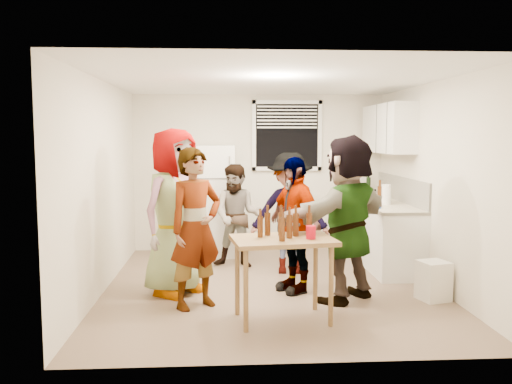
{
  "coord_description": "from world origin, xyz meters",
  "views": [
    {
      "loc": [
        -0.58,
        -6.46,
        1.84
      ],
      "look_at": [
        -0.17,
        0.22,
        1.15
      ],
      "focal_mm": 38.0,
      "sensor_mm": 36.0,
      "label": 1
    }
  ],
  "objects": [
    {
      "name": "countertop",
      "position": [
        1.7,
        1.15,
        0.88
      ],
      "size": [
        0.64,
        2.22,
        0.04
      ],
      "primitive_type": "cube",
      "color": "beige",
      "rests_on": "counter_lower"
    },
    {
      "name": "beer_bottle_table",
      "position": [
        -0.21,
        -1.15,
        0.84
      ],
      "size": [
        0.06,
        0.06,
        0.21
      ],
      "primitive_type": "cylinder",
      "color": "#47230C",
      "rests_on": "serving_table"
    },
    {
      "name": "guest_stripe",
      "position": [
        -0.87,
        -0.72,
        0.0
      ],
      "size": [
        1.52,
        1.77,
        0.41
      ],
      "primitive_type": "imported",
      "rotation": [
        0.0,
        0.0,
        0.62
      ],
      "color": "#141933",
      "rests_on": "ground"
    },
    {
      "name": "kettle",
      "position": [
        1.65,
        1.31,
        0.9
      ],
      "size": [
        0.27,
        0.25,
        0.18
      ],
      "primitive_type": null,
      "rotation": [
        0.0,
        0.0,
        -0.37
      ],
      "color": "silver",
      "rests_on": "countertop"
    },
    {
      "name": "blue_cup",
      "position": [
        1.44,
        0.46,
        0.9
      ],
      "size": [
        0.09,
        0.09,
        0.12
      ],
      "primitive_type": "cylinder",
      "color": "blue",
      "rests_on": "countertop"
    },
    {
      "name": "picture_frame",
      "position": [
        1.92,
        1.74,
        0.97
      ],
      "size": [
        0.02,
        0.17,
        0.14
      ],
      "primitive_type": "cube",
      "color": "#F6EF61",
      "rests_on": "countertop"
    },
    {
      "name": "trash_bin",
      "position": [
        1.78,
        -0.64,
        0.25
      ],
      "size": [
        0.37,
        0.37,
        0.44
      ],
      "primitive_type": "cube",
      "rotation": [
        0.0,
        0.0,
        0.28
      ],
      "color": "white",
      "rests_on": "ground"
    },
    {
      "name": "room",
      "position": [
        0.0,
        0.0,
        0.0
      ],
      "size": [
        4.0,
        4.5,
        2.5
      ],
      "primitive_type": null,
      "color": "silver",
      "rests_on": "ground"
    },
    {
      "name": "guest_back_left",
      "position": [
        -0.38,
        1.08,
        0.0
      ],
      "size": [
        1.0,
        1.57,
        0.55
      ],
      "primitive_type": "imported",
      "rotation": [
        0.0,
        0.0,
        -0.21
      ],
      "color": "brown",
      "rests_on": "ground"
    },
    {
      "name": "beer_bottle_counter",
      "position": [
        1.6,
        0.91,
        0.9
      ],
      "size": [
        0.07,
        0.07,
        0.25
      ],
      "primitive_type": "cylinder",
      "color": "#47230C",
      "rests_on": "countertop"
    },
    {
      "name": "counter_lower",
      "position": [
        1.7,
        1.15,
        0.43
      ],
      "size": [
        0.6,
        2.2,
        0.86
      ],
      "primitive_type": "cube",
      "color": "white",
      "rests_on": "ground"
    },
    {
      "name": "window",
      "position": [
        0.45,
        2.21,
        1.85
      ],
      "size": [
        1.12,
        0.1,
        1.06
      ],
      "primitive_type": null,
      "color": "white",
      "rests_on": "room"
    },
    {
      "name": "paper_towel",
      "position": [
        1.68,
        0.87,
        0.9
      ],
      "size": [
        0.13,
        0.13,
        0.28
      ],
      "primitive_type": "cylinder",
      "color": "white",
      "rests_on": "countertop"
    },
    {
      "name": "red_cup",
      "position": [
        0.28,
        -1.26,
        0.84
      ],
      "size": [
        0.1,
        0.1,
        0.13
      ],
      "primitive_type": "cylinder",
      "color": "red",
      "rests_on": "serving_table"
    },
    {
      "name": "guest_black",
      "position": [
        0.26,
        -0.19,
        0.0
      ],
      "size": [
        1.85,
        1.56,
        0.39
      ],
      "primitive_type": "imported",
      "rotation": [
        0.0,
        0.0,
        -1.1
      ],
      "color": "black",
      "rests_on": "ground"
    },
    {
      "name": "guest_orange",
      "position": [
        0.8,
        -0.56,
        0.0
      ],
      "size": [
        2.52,
        2.53,
        0.55
      ],
      "primitive_type": "imported",
      "rotation": [
        0.0,
        0.0,
        3.85
      ],
      "color": "#D87650",
      "rests_on": "ground"
    },
    {
      "name": "guest_back_right",
      "position": [
        0.31,
        0.69,
        0.0
      ],
      "size": [
        1.21,
        1.72,
        0.6
      ],
      "primitive_type": "imported",
      "rotation": [
        0.0,
        0.0,
        -0.1
      ],
      "color": "#39383D",
      "rests_on": "ground"
    },
    {
      "name": "backsplash",
      "position": [
        1.99,
        1.15,
        1.08
      ],
      "size": [
        0.03,
        2.2,
        0.36
      ],
      "primitive_type": "cube",
      "color": "#BAB5AA",
      "rests_on": "countertop"
    },
    {
      "name": "guest_grey",
      "position": [
        -1.14,
        -0.18,
        0.0
      ],
      "size": [
        2.09,
        1.95,
        0.61
      ],
      "primitive_type": "imported",
      "rotation": [
        0.0,
        0.0,
        0.89
      ],
      "color": "gray",
      "rests_on": "ground"
    },
    {
      "name": "wine_bottle",
      "position": [
        1.75,
        2.06,
        0.9
      ],
      "size": [
        0.07,
        0.07,
        0.29
      ],
      "primitive_type": "cylinder",
      "color": "black",
      "rests_on": "countertop"
    },
    {
      "name": "upper_cabinets",
      "position": [
        1.83,
        1.35,
        1.95
      ],
      "size": [
        0.34,
        1.6,
        0.7
      ],
      "primitive_type": "cube",
      "color": "white",
      "rests_on": "room"
    },
    {
      "name": "refrigerator",
      "position": [
        -0.75,
        1.88,
        0.85
      ],
      "size": [
        0.7,
        0.7,
        1.7
      ],
      "primitive_type": "cube",
      "color": "white",
      "rests_on": "ground"
    },
    {
      "name": "serving_table",
      "position": [
        0.01,
        -1.2,
        0.0
      ],
      "size": [
        1.07,
        0.79,
        0.84
      ],
      "primitive_type": null,
      "rotation": [
        0.0,
        0.0,
        0.13
      ],
      "color": "brown",
      "rests_on": "ground"
    }
  ]
}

